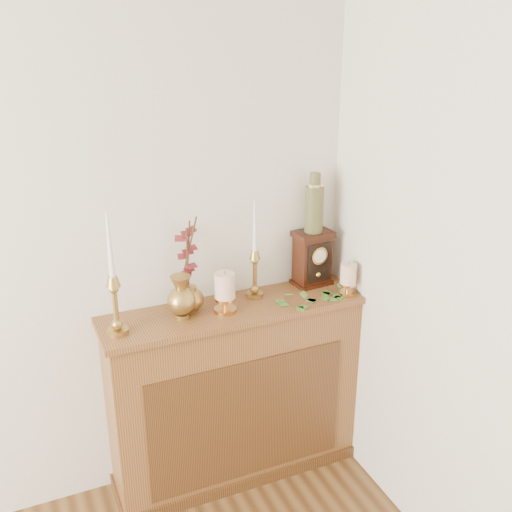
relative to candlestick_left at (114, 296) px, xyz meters
name	(u,v)px	position (x,y,z in m)	size (l,w,h in m)	color
console_shelf	(236,397)	(0.54, 0.04, -0.67)	(1.24, 0.34, 0.93)	brown
candlestick_left	(114,296)	(0.00, 0.00, 0.00)	(0.09, 0.09, 0.53)	#A58642
candlestick_center	(255,266)	(0.67, 0.10, -0.02)	(0.08, 0.08, 0.47)	#A58642
bud_vase	(181,298)	(0.29, 0.02, -0.08)	(0.12, 0.12, 0.20)	#A58642
ginger_jar	(188,266)	(0.35, 0.11, 0.03)	(0.19, 0.20, 0.45)	#A58642
pillar_candle_left	(225,291)	(0.48, 0.01, -0.07)	(0.10, 0.10, 0.20)	#DB984C
pillar_candle_right	(348,278)	(1.08, -0.05, -0.09)	(0.09, 0.09, 0.17)	#DB984C
ivy_garland	(304,300)	(0.85, -0.04, -0.16)	(0.36, 0.17, 0.07)	#42732B
mantel_clock	(312,259)	(0.98, 0.12, -0.04)	(0.19, 0.14, 0.27)	black
ceramic_vase	(314,206)	(0.98, 0.13, 0.23)	(0.09, 0.09, 0.29)	black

